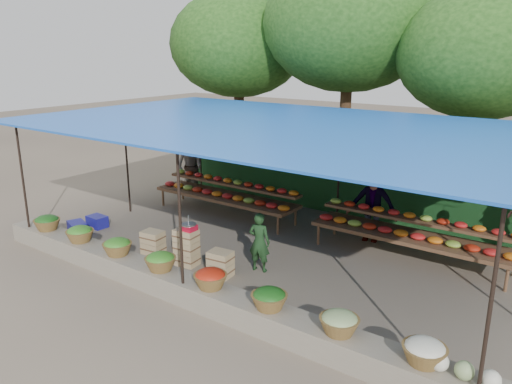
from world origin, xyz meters
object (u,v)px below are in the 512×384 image
Objects in this scene: crate_counter at (186,250)px; blue_crate_front at (77,228)px; blue_crate_back at (97,221)px; weighing_scale at (189,227)px; vendor_seated at (259,242)px.

crate_counter reaches higher than blue_crate_front.
blue_crate_front is (-3.36, -0.23, -0.16)m from crate_counter.
blue_crate_back is (0.01, 0.57, -0.00)m from blue_crate_front.
crate_counter is 4.96× the size of blue_crate_back.
weighing_scale reaches higher than blue_crate_front.
blue_crate_back is at bearing 174.22° from crate_counter.
crate_counter is 7.46× the size of weighing_scale.
weighing_scale is at bearing 23.90° from blue_crate_front.
vendor_seated is at bearing 30.53° from blue_crate_front.
blue_crate_back is (-3.35, 0.34, -0.17)m from crate_counter.
blue_crate_back is at bearing -8.40° from vendor_seated.
vendor_seated is 4.78m from blue_crate_back.
vendor_seated reaches higher than crate_counter.
vendor_seated reaches higher than blue_crate_back.
weighing_scale is 0.65× the size of blue_crate_front.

